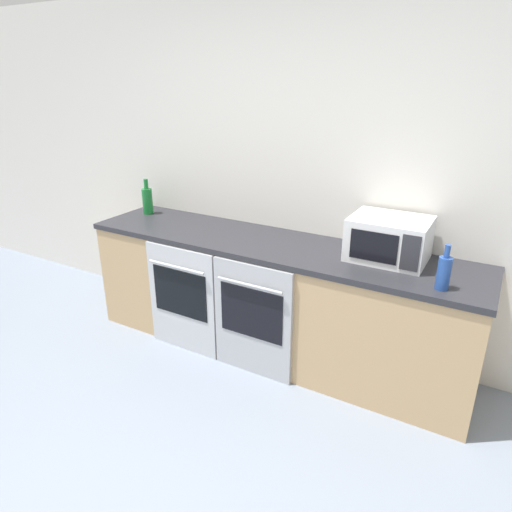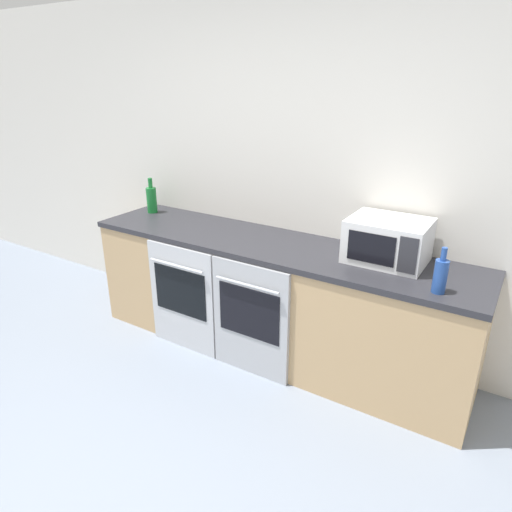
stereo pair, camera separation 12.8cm
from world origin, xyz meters
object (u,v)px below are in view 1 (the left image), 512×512
object	(u,v)px
oven_right	(252,320)
bottle_blue	(444,272)
oven_left	(182,299)
microwave	(389,239)
bottle_green	(147,200)

from	to	relation	value
oven_right	bottle_blue	xyz separation A→B (m)	(1.15, 0.14, 0.56)
oven_right	bottle_blue	world-z (taller)	bottle_blue
oven_left	oven_right	distance (m)	0.61
microwave	bottle_blue	size ratio (longest dim) A/B	1.85
oven_left	bottle_blue	xyz separation A→B (m)	(1.76, 0.14, 0.56)
oven_right	microwave	bearing A→B (deg)	29.68
oven_left	microwave	distance (m)	1.56
microwave	oven_right	bearing A→B (deg)	-150.32
microwave	bottle_blue	world-z (taller)	microwave
bottle_green	oven_right	bearing A→B (deg)	-19.17
oven_right	bottle_green	world-z (taller)	bottle_green
microwave	bottle_blue	xyz separation A→B (m)	(0.38, -0.30, -0.03)
oven_left	bottle_green	world-z (taller)	bottle_green
bottle_blue	microwave	bearing A→B (deg)	142.03
oven_left	bottle_green	distance (m)	1.00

